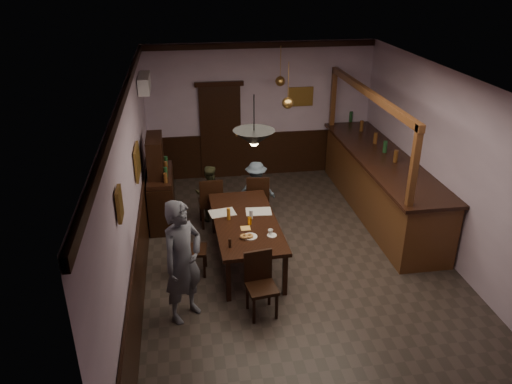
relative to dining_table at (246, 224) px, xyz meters
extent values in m
cube|color=#2D2621|center=(0.82, -0.38, -0.69)|extent=(5.00, 8.00, 0.01)
cube|color=white|center=(0.82, -0.38, 2.31)|extent=(5.00, 8.00, 0.01)
cube|color=#A690A7|center=(0.82, 3.62, 0.81)|extent=(5.00, 0.01, 3.00)
cube|color=#A690A7|center=(-1.68, -0.38, 0.81)|extent=(0.01, 8.00, 3.00)
cube|color=#A690A7|center=(3.32, -0.38, 0.81)|extent=(0.01, 8.00, 3.00)
cube|color=black|center=(0.00, 0.00, 0.03)|extent=(1.05, 2.22, 0.06)
cube|color=black|center=(-0.39, -1.03, -0.34)|extent=(0.07, 0.07, 0.69)
cube|color=black|center=(0.45, -1.01, -0.34)|extent=(0.07, 0.07, 0.69)
cube|color=black|center=(-0.45, 1.01, -0.34)|extent=(0.07, 0.07, 0.69)
cube|color=black|center=(0.39, 1.03, -0.34)|extent=(0.07, 0.07, 0.69)
cube|color=black|center=(-0.48, 1.34, -0.23)|extent=(0.45, 0.45, 0.05)
cube|color=black|center=(-0.47, 1.15, 0.04)|extent=(0.43, 0.07, 0.50)
cube|color=black|center=(-0.32, 1.52, -0.47)|extent=(0.04, 0.04, 0.43)
cube|color=black|center=(-0.67, 1.50, -0.47)|extent=(0.04, 0.04, 0.43)
cube|color=black|center=(-0.30, 1.18, -0.47)|extent=(0.04, 0.04, 0.43)
cube|color=black|center=(-0.64, 1.15, -0.47)|extent=(0.04, 0.04, 0.43)
cube|color=black|center=(0.42, 1.36, -0.24)|extent=(0.48, 0.48, 0.05)
cube|color=black|center=(0.39, 1.17, 0.04)|extent=(0.42, 0.11, 0.50)
cube|color=black|center=(0.61, 1.50, -0.47)|extent=(0.04, 0.04, 0.43)
cube|color=black|center=(0.28, 1.56, -0.47)|extent=(0.04, 0.04, 0.43)
cube|color=black|center=(0.56, 1.16, -0.47)|extent=(0.04, 0.04, 0.43)
cube|color=black|center=(0.22, 1.22, -0.47)|extent=(0.04, 0.04, 0.43)
cube|color=black|center=(0.03, -1.40, -0.25)|extent=(0.46, 0.46, 0.05)
cube|color=black|center=(0.01, -1.22, 0.01)|extent=(0.41, 0.09, 0.48)
cube|color=black|center=(-0.10, -1.58, -0.48)|extent=(0.04, 0.04, 0.41)
cube|color=black|center=(0.22, -1.54, -0.48)|extent=(0.04, 0.04, 0.41)
cube|color=black|center=(-0.15, -1.26, -0.48)|extent=(0.04, 0.04, 0.41)
cube|color=black|center=(0.17, -1.21, -0.48)|extent=(0.04, 0.04, 0.41)
cube|color=black|center=(-0.84, -0.22, -0.27)|extent=(0.42, 0.42, 0.05)
cube|color=black|center=(-1.02, -0.20, -0.03)|extent=(0.08, 0.38, 0.46)
cube|color=black|center=(-0.71, -0.39, -0.49)|extent=(0.04, 0.04, 0.39)
cube|color=black|center=(-0.67, -0.08, -0.49)|extent=(0.04, 0.04, 0.39)
cube|color=black|center=(-1.02, -0.36, -0.49)|extent=(0.04, 0.04, 0.39)
cube|color=black|center=(-0.98, -0.05, -0.49)|extent=(0.04, 0.04, 0.39)
imported|color=#545560|center=(-1.02, -1.28, 0.21)|extent=(0.77, 0.75, 1.78)
imported|color=#424328|center=(-0.49, 1.54, -0.13)|extent=(0.57, 0.46, 1.10)
imported|color=slate|center=(0.41, 1.56, -0.13)|extent=(0.76, 0.48, 1.12)
cube|color=silver|center=(-0.35, 0.32, 0.07)|extent=(0.46, 0.36, 0.01)
cube|color=silver|center=(0.25, 0.27, 0.07)|extent=(0.44, 0.33, 0.01)
cube|color=#FCBD5D|center=(-0.03, -0.25, 0.07)|extent=(0.15, 0.15, 0.00)
cylinder|color=white|center=(0.33, -0.54, 0.07)|extent=(0.15, 0.15, 0.01)
imported|color=white|center=(0.31, -0.50, 0.11)|extent=(0.08, 0.08, 0.07)
cylinder|color=white|center=(0.00, -0.53, 0.07)|extent=(0.22, 0.22, 0.01)
torus|color=#C68C47|center=(-0.10, -0.56, 0.10)|extent=(0.13, 0.13, 0.04)
torus|color=#C68C47|center=(-0.02, -0.55, 0.10)|extent=(0.13, 0.13, 0.04)
cylinder|color=orange|center=(0.05, -0.13, 0.12)|extent=(0.07, 0.07, 0.12)
cylinder|color=#BF721E|center=(-0.26, 0.08, 0.16)|extent=(0.06, 0.06, 0.20)
cylinder|color=silver|center=(0.10, 0.06, 0.14)|extent=(0.06, 0.06, 0.15)
cylinder|color=black|center=(-0.33, -0.78, 0.13)|extent=(0.04, 0.04, 0.14)
cube|color=black|center=(-1.38, 1.61, -0.23)|extent=(0.46, 1.28, 0.91)
cube|color=black|center=(-1.38, 1.61, 0.28)|extent=(0.44, 1.23, 0.07)
cube|color=black|center=(-1.43, 1.61, 0.64)|extent=(0.27, 0.82, 0.73)
cube|color=#4A2A13|center=(2.82, 1.35, -0.12)|extent=(0.92, 4.28, 1.12)
cube|color=black|center=(2.80, 1.35, 0.46)|extent=(1.02, 4.38, 0.06)
cube|color=#4A2A13|center=(2.41, 1.35, 1.71)|extent=(0.10, 4.18, 0.12)
cube|color=#4A2A13|center=(2.41, -0.69, 1.10)|extent=(0.10, 0.10, 1.33)
cube|color=#4A2A13|center=(2.41, 3.39, 1.10)|extent=(0.10, 0.10, 1.33)
cube|color=black|center=(-0.08, 3.57, 0.36)|extent=(0.90, 0.06, 2.10)
cube|color=white|center=(-1.56, 2.52, 1.76)|extent=(0.20, 0.85, 0.30)
cube|color=olive|center=(-1.64, -1.98, 1.46)|extent=(0.04, 0.28, 0.36)
cube|color=olive|center=(-1.64, 0.42, 1.01)|extent=(0.04, 0.62, 0.48)
cube|color=olive|center=(1.72, 3.58, 1.11)|extent=(0.55, 0.04, 0.42)
cylinder|color=black|center=(0.02, -0.80, 2.02)|extent=(0.02, 0.02, 0.59)
cone|color=black|center=(0.02, -0.80, 1.73)|extent=(0.56, 0.56, 0.22)
sphere|color=#FFD88C|center=(0.02, -0.80, 1.68)|extent=(0.12, 0.12, 0.12)
cylinder|color=#BF8C3F|center=(0.92, 1.28, 1.96)|extent=(0.02, 0.02, 0.70)
cone|color=#BF8C3F|center=(0.92, 1.28, 1.61)|extent=(0.20, 0.20, 0.22)
sphere|color=#FFD88C|center=(0.92, 1.28, 1.56)|extent=(0.12, 0.12, 0.12)
cylinder|color=#BF8C3F|center=(1.12, 2.95, 1.96)|extent=(0.02, 0.02, 0.70)
cone|color=#BF8C3F|center=(1.12, 2.95, 1.61)|extent=(0.20, 0.20, 0.22)
sphere|color=#FFD88C|center=(1.12, 2.95, 1.56)|extent=(0.12, 0.12, 0.12)
camera|label=1|loc=(-0.91, -6.99, 3.89)|focal=35.00mm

